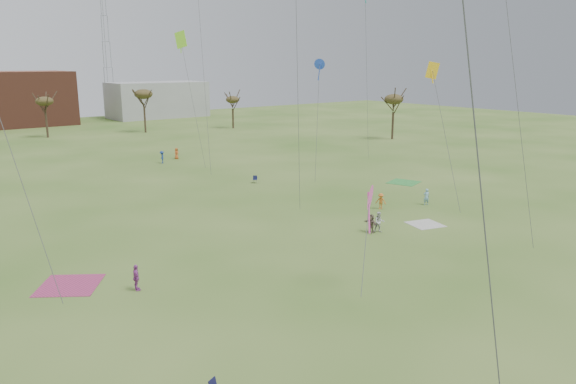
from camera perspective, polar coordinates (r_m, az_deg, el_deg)
ground at (r=31.29m, az=14.09°, el=-13.92°), size 260.00×260.00×0.00m
spectator_fore_c at (r=47.16m, az=8.58°, el=-3.24°), size 0.61×1.51×1.59m
flyer_mid_b at (r=54.79m, az=9.57°, el=-0.94°), size 1.02×1.18×1.59m
flyer_mid_c at (r=57.30m, az=14.10°, el=-0.48°), size 0.73×0.64×1.68m
spectator_mid_d at (r=36.42m, az=-15.41°, el=-8.53°), size 0.56×1.05×1.71m
spectator_mid_e at (r=47.30m, az=9.40°, el=-3.09°), size 1.10×1.04×1.79m
flyer_far_b at (r=83.72m, az=-11.44°, el=3.92°), size 0.95×0.82×1.64m
flyer_far_c at (r=80.58m, az=-12.90°, el=3.53°), size 0.98×1.28×1.75m
blanket_cream at (r=50.63m, az=13.99°, el=-3.27°), size 3.34×3.34×0.03m
blanket_plum at (r=38.87m, az=-21.65°, el=-8.96°), size 5.13×5.13×0.03m
blanket_olive at (r=67.54m, az=11.86°, el=0.98°), size 4.20×4.20×0.03m
camp_chair_right at (r=65.86m, az=-3.43°, el=1.16°), size 0.73×0.74×0.87m
tree_line at (r=98.00m, az=-26.69°, el=7.82°), size 117.44×49.32×8.91m
building_brick at (r=139.61m, az=-26.97°, el=8.57°), size 26.00×16.00×12.00m
building_grey at (r=148.73m, az=-13.32°, el=9.27°), size 24.00×12.00×9.00m
radio_tower at (r=151.12m, az=-18.34°, el=14.61°), size 1.51×1.72×41.00m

